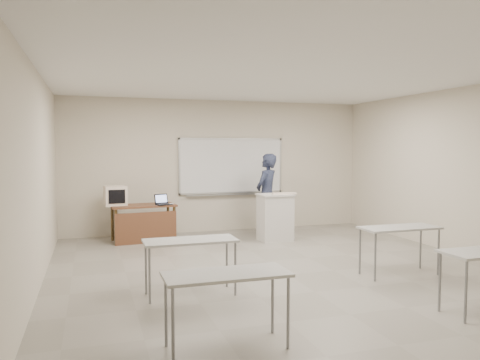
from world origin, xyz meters
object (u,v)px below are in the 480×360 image
object	(u,v)px
presenter	(267,194)
laptop	(163,202)
crt_monitor	(115,196)
keyboard	(284,194)
podium	(275,217)
instructor_desk	(144,216)
whiteboard	(232,167)
mouse	(171,204)

from	to	relation	value
presenter	laptop	bearing A→B (deg)	-41.89
crt_monitor	presenter	bearing A→B (deg)	-10.43
laptop	keyboard	size ratio (longest dim) A/B	0.59
laptop	presenter	world-z (taller)	presenter
crt_monitor	presenter	size ratio (longest dim) A/B	0.27
podium	keyboard	size ratio (longest dim) A/B	1.98
keyboard	presenter	distance (m)	0.79
crt_monitor	instructor_desk	bearing A→B (deg)	-28.80
laptop	presenter	xyz separation A→B (m)	(2.27, -0.01, 0.09)
laptop	podium	bearing A→B (deg)	-33.77
crt_monitor	whiteboard	bearing A→B (deg)	5.88
crt_monitor	laptop	distance (m)	0.99
presenter	crt_monitor	bearing A→B (deg)	-46.29
instructor_desk	keyboard	distance (m)	2.90
instructor_desk	crt_monitor	distance (m)	0.73
whiteboard	keyboard	size ratio (longest dim) A/B	5.05
podium	keyboard	bearing A→B (deg)	-40.98
instructor_desk	laptop	bearing A→B (deg)	-7.67
whiteboard	crt_monitor	bearing A→B (deg)	-168.43
keyboard	presenter	xyz separation A→B (m)	(-0.08, 0.78, -0.09)
podium	mouse	bearing A→B (deg)	161.36
whiteboard	crt_monitor	xyz separation A→B (m)	(-2.65, -0.54, -0.54)
presenter	keyboard	bearing A→B (deg)	54.51
instructor_desk	podium	size ratio (longest dim) A/B	1.33
whiteboard	presenter	distance (m)	1.15
instructor_desk	presenter	world-z (taller)	presenter
mouse	presenter	size ratio (longest dim) A/B	0.05
whiteboard	crt_monitor	world-z (taller)	whiteboard
instructor_desk	keyboard	world-z (taller)	keyboard
podium	mouse	xyz separation A→B (m)	(-2.05, 0.60, 0.28)
crt_monitor	keyboard	size ratio (longest dim) A/B	0.97
whiteboard	podium	size ratio (longest dim) A/B	2.56
podium	crt_monitor	xyz separation A→B (m)	(-3.15, 0.93, 0.46)
whiteboard	crt_monitor	size ratio (longest dim) A/B	5.21
mouse	keyboard	world-z (taller)	keyboard
podium	presenter	world-z (taller)	presenter
podium	mouse	distance (m)	2.15
podium	instructor_desk	bearing A→B (deg)	162.80
podium	presenter	xyz separation A→B (m)	(0.07, 0.66, 0.41)
keyboard	podium	bearing A→B (deg)	153.74
laptop	keyboard	bearing A→B (deg)	-35.40
keyboard	presenter	world-z (taller)	presenter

